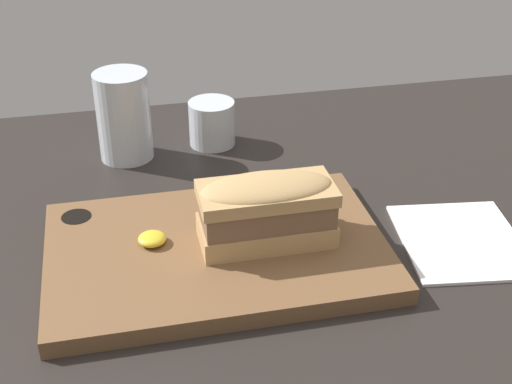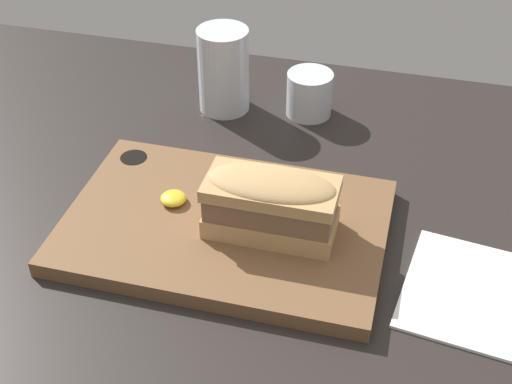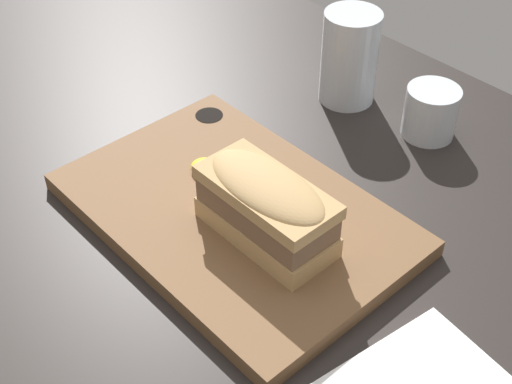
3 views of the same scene
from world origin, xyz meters
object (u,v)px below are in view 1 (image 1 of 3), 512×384
at_px(serving_board, 216,251).
at_px(sandwich, 267,208).
at_px(water_glass, 124,122).
at_px(wine_glass, 212,124).
at_px(napkin, 461,241).

xyz_separation_m(serving_board, sandwich, (0.06, -0.01, 0.05)).
distance_m(water_glass, wine_glass, 0.13).
bearing_deg(sandwich, wine_glass, 92.58).
relative_size(water_glass, napkin, 0.71).
height_order(serving_board, sandwich, sandwich).
height_order(serving_board, napkin, serving_board).
xyz_separation_m(sandwich, wine_glass, (-0.01, 0.30, -0.03)).
xyz_separation_m(water_glass, napkin, (0.37, -0.31, -0.05)).
height_order(serving_board, water_glass, water_glass).
distance_m(water_glass, napkin, 0.49).
distance_m(serving_board, napkin, 0.29).
relative_size(sandwich, wine_glass, 2.21).
height_order(water_glass, wine_glass, water_glass).
relative_size(serving_board, sandwich, 2.52).
bearing_deg(wine_glass, serving_board, -98.65).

